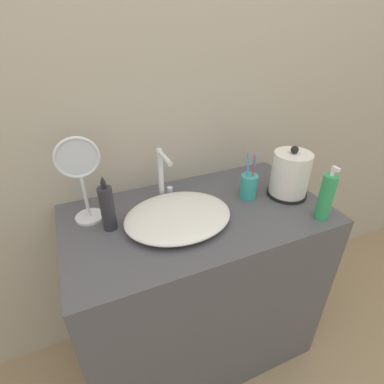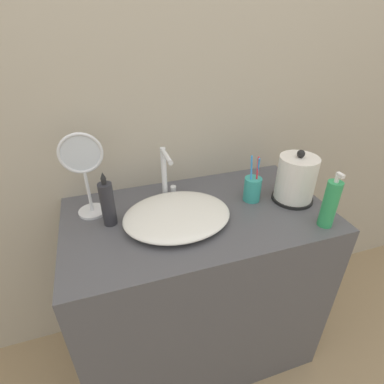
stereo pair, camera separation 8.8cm
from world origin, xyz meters
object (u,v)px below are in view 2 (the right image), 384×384
lotion_bottle (330,204)px  faucet (166,172)px  electric_kettle (296,180)px  vanity_mirror (84,170)px  toothbrush_cup (252,188)px  shampoo_bottle (108,203)px

lotion_bottle → faucet: bearing=144.2°
faucet → electric_kettle: 0.51m
electric_kettle → lotion_bottle: (0.01, -0.18, 0.00)m
electric_kettle → lotion_bottle: electric_kettle is taller
lotion_bottle → vanity_mirror: bearing=156.7°
toothbrush_cup → lotion_bottle: bearing=-53.8°
shampoo_bottle → vanity_mirror: 0.14m
electric_kettle → shampoo_bottle: electric_kettle is taller
faucet → lotion_bottle: bearing=-35.8°
toothbrush_cup → shampoo_bottle: shampoo_bottle is taller
toothbrush_cup → shampoo_bottle: bearing=178.4°
faucet → shampoo_bottle: size_ratio=1.03×
lotion_bottle → shampoo_bottle: lotion_bottle is taller
faucet → lotion_bottle: faucet is taller
electric_kettle → shampoo_bottle: size_ratio=1.05×
shampoo_bottle → electric_kettle: bearing=-5.3°
faucet → toothbrush_cup: bearing=-20.8°
electric_kettle → faucet: bearing=160.2°
electric_kettle → vanity_mirror: vanity_mirror is taller
vanity_mirror → electric_kettle: bearing=-11.5°
electric_kettle → toothbrush_cup: electric_kettle is taller
faucet → toothbrush_cup: (0.32, -0.12, -0.07)m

